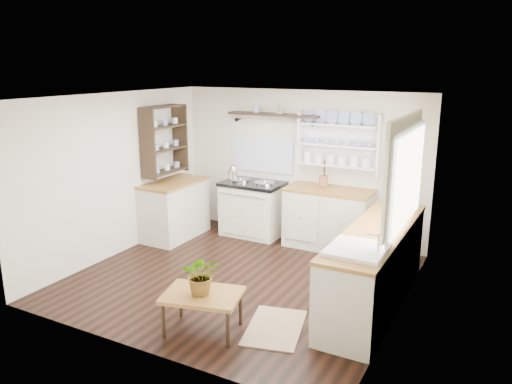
{
  "coord_description": "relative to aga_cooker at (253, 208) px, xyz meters",
  "views": [
    {
      "loc": [
        2.98,
        -5.15,
        2.68
      ],
      "look_at": [
        0.1,
        0.25,
        1.1
      ],
      "focal_mm": 35.0,
      "sensor_mm": 36.0,
      "label": 1
    }
  ],
  "objects": [
    {
      "name": "belfast_sink",
      "position": [
        2.36,
        -2.22,
        0.36
      ],
      "size": [
        0.55,
        0.6,
        0.45
      ],
      "color": "white",
      "rests_on": "right_cabinets"
    },
    {
      "name": "wall_right",
      "position": [
        2.66,
        -1.57,
        0.71
      ],
      "size": [
        0.02,
        3.8,
        2.3
      ],
      "primitive_type": "cube",
      "color": "beige",
      "rests_on": "ground"
    },
    {
      "name": "kettle",
      "position": [
        -0.28,
        -0.12,
        0.59
      ],
      "size": [
        0.17,
        0.17,
        0.2
      ],
      "primitive_type": null,
      "color": "silver",
      "rests_on": "aga_cooker"
    },
    {
      "name": "plate_rack",
      "position": [
        1.31,
        0.29,
        1.12
      ],
      "size": [
        1.2,
        0.22,
        0.9
      ],
      "color": "white",
      "rests_on": "wall_back"
    },
    {
      "name": "left_shelving",
      "position": [
        -1.18,
        -0.67,
        1.11
      ],
      "size": [
        0.28,
        0.8,
        1.05
      ],
      "primitive_type": "cube",
      "color": "black",
      "rests_on": "wall_left"
    },
    {
      "name": "wall_left",
      "position": [
        -1.34,
        -1.57,
        0.71
      ],
      "size": [
        0.02,
        3.8,
        2.3
      ],
      "primitive_type": "cube",
      "color": "beige",
      "rests_on": "ground"
    },
    {
      "name": "left_cabinets",
      "position": [
        -1.04,
        -0.67,
        0.02
      ],
      "size": [
        0.62,
        1.13,
        0.9
      ],
      "color": "beige",
      "rests_on": "floor"
    },
    {
      "name": "floor",
      "position": [
        0.66,
        -1.57,
        -0.44
      ],
      "size": [
        4.0,
        3.8,
        0.01
      ],
      "primitive_type": "cube",
      "color": "black",
      "rests_on": "ground"
    },
    {
      "name": "window",
      "position": [
        2.61,
        -1.42,
        1.12
      ],
      "size": [
        0.08,
        1.55,
        1.22
      ],
      "color": "white",
      "rests_on": "wall_right"
    },
    {
      "name": "floor_rug",
      "position": [
        1.62,
        -2.49,
        -0.43
      ],
      "size": [
        0.74,
        0.96,
        0.02
      ],
      "primitive_type": "cube",
      "rotation": [
        0.0,
        0.0,
        0.24
      ],
      "color": "#957656",
      "rests_on": "floor"
    },
    {
      "name": "wall_back",
      "position": [
        0.66,
        0.33,
        0.71
      ],
      "size": [
        4.0,
        0.02,
        2.3
      ],
      "primitive_type": "cube",
      "color": "beige",
      "rests_on": "ground"
    },
    {
      "name": "ceiling",
      "position": [
        0.66,
        -1.57,
        1.86
      ],
      "size": [
        4.0,
        3.8,
        0.01
      ],
      "primitive_type": "cube",
      "color": "white",
      "rests_on": "wall_back"
    },
    {
      "name": "potted_plant",
      "position": [
        0.98,
        -2.88,
        0.19
      ],
      "size": [
        0.49,
        0.47,
        0.42
      ],
      "primitive_type": "imported",
      "rotation": [
        0.0,
        0.0,
        0.53
      ],
      "color": "#3F7233",
      "rests_on": "center_table"
    },
    {
      "name": "center_table",
      "position": [
        0.98,
        -2.88,
        -0.07
      ],
      "size": [
        0.89,
        0.73,
        0.42
      ],
      "rotation": [
        0.0,
        0.0,
        0.25
      ],
      "color": "brown",
      "rests_on": "floor"
    },
    {
      "name": "right_cabinets",
      "position": [
        2.36,
        -1.47,
        0.02
      ],
      "size": [
        0.62,
        2.43,
        0.9
      ],
      "color": "beige",
      "rests_on": "floor"
    },
    {
      "name": "high_shelf",
      "position": [
        0.26,
        0.21,
        1.47
      ],
      "size": [
        1.5,
        0.29,
        0.16
      ],
      "color": "black",
      "rests_on": "wall_back"
    },
    {
      "name": "utensil_crock",
      "position": [
        1.14,
        0.11,
        0.55
      ],
      "size": [
        0.13,
        0.13,
        0.16
      ],
      "primitive_type": "cylinder",
      "color": "brown",
      "rests_on": "back_cabinets"
    },
    {
      "name": "back_cabinets",
      "position": [
        1.26,
        0.03,
        0.02
      ],
      "size": [
        1.27,
        0.63,
        0.9
      ],
      "color": "beige",
      "rests_on": "floor"
    },
    {
      "name": "aga_cooker",
      "position": [
        0.0,
        0.0,
        0.0
      ],
      "size": [
        0.96,
        0.67,
        0.89
      ],
      "color": "#ECE6CD",
      "rests_on": "floor"
    }
  ]
}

